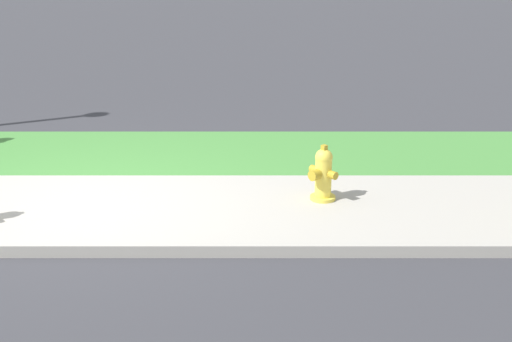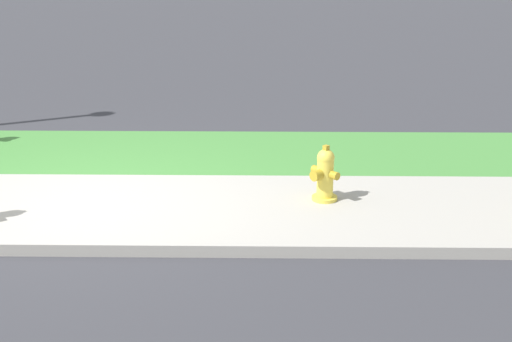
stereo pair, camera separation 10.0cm
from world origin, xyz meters
The scene contains 5 objects.
ground_plane centered at (0.00, 0.00, 0.00)m, with size 120.00×120.00×0.00m, color #38383D.
sidewalk_pavement centered at (0.00, 0.00, 0.01)m, with size 18.00×2.17×0.01m, color #ADA89E.
grass_verge centered at (0.00, 2.12, 0.00)m, with size 18.00×2.06×0.01m, color #47893D.
street_curb centered at (0.00, -1.17, 0.06)m, with size 18.00×0.16×0.12m, color #ADA89E.
fire_hydrant_at_driveway centered at (2.70, 0.26, 0.31)m, with size 0.34×0.34×0.65m.
Camera 2 is at (2.05, -7.24, 2.87)m, focal length 50.00 mm.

